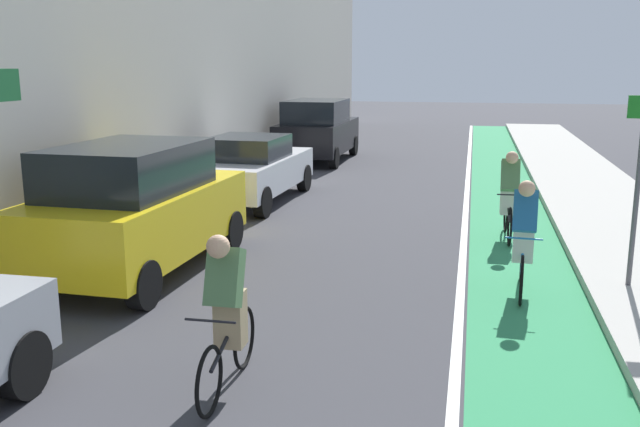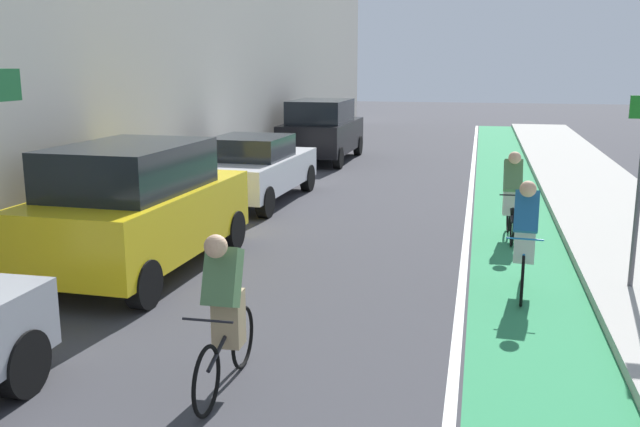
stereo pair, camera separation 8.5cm
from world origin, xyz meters
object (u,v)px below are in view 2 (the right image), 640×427
cyclist_mid (225,311)px  cyclist_far (512,193)px  parked_suv_yellow_cab (137,207)px  parked_sedan_white (254,168)px  cyclist_trailing (525,237)px  parked_suv_black (322,130)px

cyclist_mid → cyclist_far: (2.93, 6.82, 0.04)m
parked_suv_yellow_cab → parked_sedan_white: 5.65m
parked_sedan_white → cyclist_trailing: (5.67, -5.42, 0.03)m
parked_suv_yellow_cab → cyclist_trailing: (5.67, 0.22, -0.21)m
parked_suv_black → cyclist_mid: 16.36m
parked_sedan_white → cyclist_trailing: 7.85m
cyclist_trailing → cyclist_far: cyclist_far is taller
cyclist_mid → parked_sedan_white: bearing=106.4°
cyclist_trailing → parked_suv_black: bearing=114.5°
parked_suv_black → cyclist_trailing: parked_suv_black is taller
parked_suv_yellow_cab → cyclist_mid: (2.68, -3.46, -0.21)m
parked_suv_black → cyclist_far: (5.62, -9.32, -0.17)m
parked_sedan_white → cyclist_far: size_ratio=2.50×
parked_suv_yellow_cab → cyclist_trailing: 5.68m
cyclist_trailing → cyclist_far: 3.14m
parked_sedan_white → cyclist_mid: bearing=-73.6°
parked_suv_black → cyclist_mid: parked_suv_black is taller
parked_suv_black → cyclist_mid: bearing=-80.6°
cyclist_mid → cyclist_trailing: size_ratio=0.99×
cyclist_far → cyclist_mid: bearing=-113.3°
parked_sedan_white → cyclist_far: cyclist_far is taller
cyclist_trailing → cyclist_far: size_ratio=0.99×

